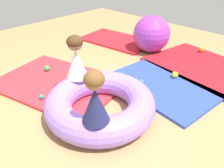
% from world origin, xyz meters
% --- Properties ---
extents(ground_plane, '(8.00, 8.00, 0.00)m').
position_xyz_m(ground_plane, '(0.00, 0.00, 0.00)').
color(ground_plane, tan).
extents(gym_mat_far_right, '(1.86, 1.54, 0.04)m').
position_xyz_m(gym_mat_far_right, '(0.44, 2.07, 0.02)').
color(gym_mat_far_right, '#B21923').
rests_on(gym_mat_far_right, ground).
extents(gym_mat_center_rear, '(2.01, 1.62, 0.04)m').
position_xyz_m(gym_mat_center_rear, '(-0.85, 0.07, 0.02)').
color(gym_mat_center_rear, red).
rests_on(gym_mat_center_rear, ground).
extents(gym_mat_near_right, '(1.61, 1.13, 0.04)m').
position_xyz_m(gym_mat_near_right, '(0.28, 1.04, 0.02)').
color(gym_mat_near_right, '#2D47B7').
rests_on(gym_mat_near_right, ground).
extents(gym_mat_front, '(1.56, 1.06, 0.04)m').
position_xyz_m(gym_mat_front, '(-1.47, 2.00, 0.02)').
color(gym_mat_front, red).
rests_on(gym_mat_front, ground).
extents(inflatable_cushion, '(1.29, 1.29, 0.32)m').
position_xyz_m(inflatable_cushion, '(0.11, 0.02, 0.16)').
color(inflatable_cushion, '#9975EA').
rests_on(inflatable_cushion, ground).
extents(child_in_white, '(0.39, 0.39, 0.55)m').
position_xyz_m(child_in_white, '(-0.36, 0.08, 0.58)').
color(child_in_white, white).
rests_on(child_in_white, inflatable_cushion).
extents(child_in_navy, '(0.32, 0.32, 0.52)m').
position_xyz_m(child_in_navy, '(0.42, -0.33, 0.57)').
color(child_in_navy, navy).
rests_on(child_in_navy, inflatable_cushion).
extents(play_ball_blue, '(0.10, 0.10, 0.10)m').
position_xyz_m(play_ball_blue, '(0.09, 0.83, 0.09)').
color(play_ball_blue, blue).
rests_on(play_ball_blue, gym_mat_near_right).
extents(play_ball_orange, '(0.10, 0.10, 0.10)m').
position_xyz_m(play_ball_orange, '(0.17, 2.61, 0.09)').
color(play_ball_orange, orange).
rests_on(play_ball_orange, gym_mat_far_right).
extents(play_ball_red, '(0.09, 0.09, 0.09)m').
position_xyz_m(play_ball_red, '(-1.25, 2.37, 0.09)').
color(play_ball_red, red).
rests_on(play_ball_red, gym_mat_front).
extents(play_ball_teal, '(0.06, 0.06, 0.06)m').
position_xyz_m(play_ball_teal, '(-0.64, -0.33, 0.07)').
color(play_ball_teal, teal).
rests_on(play_ball_teal, gym_mat_center_rear).
extents(play_ball_yellow, '(0.10, 0.10, 0.10)m').
position_xyz_m(play_ball_yellow, '(0.32, 1.37, 0.09)').
color(play_ball_yellow, yellow).
rests_on(play_ball_yellow, gym_mat_near_right).
extents(play_ball_green, '(0.09, 0.09, 0.09)m').
position_xyz_m(play_ball_green, '(-1.27, 0.15, 0.08)').
color(play_ball_green, green).
rests_on(play_ball_green, gym_mat_center_rear).
extents(exercise_ball_large, '(0.69, 0.69, 0.69)m').
position_xyz_m(exercise_ball_large, '(-0.61, 2.04, 0.34)').
color(exercise_ball_large, purple).
rests_on(exercise_ball_large, ground).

